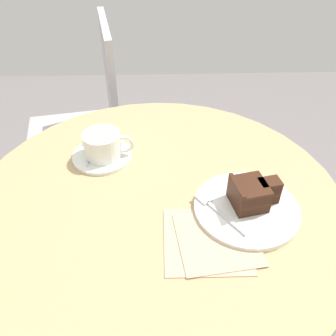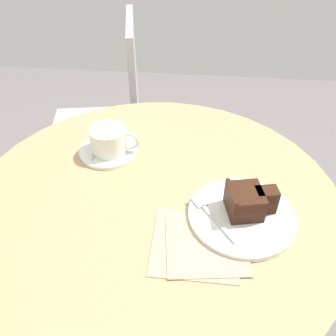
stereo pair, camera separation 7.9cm
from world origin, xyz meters
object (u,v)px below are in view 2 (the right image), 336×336
at_px(saucer, 108,151).
at_px(cake_plate, 242,215).
at_px(fork, 208,212).
at_px(cafe_chair, 114,113).
at_px(teaspoon, 94,144).
at_px(cake_slice, 248,201).
at_px(coffee_cup, 109,139).
at_px(napkin, 200,243).

relative_size(saucer, cake_plate, 0.67).
height_order(fork, cafe_chair, cafe_chair).
relative_size(teaspoon, cafe_chair, 0.11).
bearing_deg(cake_slice, fork, -169.18).
bearing_deg(teaspoon, cake_plate, -130.63).
distance_m(coffee_cup, fork, 0.32).
distance_m(saucer, cake_slice, 0.38).
distance_m(coffee_cup, napkin, 0.36).
bearing_deg(cake_slice, cafe_chair, 122.18).
bearing_deg(fork, napkin, 133.21).
height_order(saucer, napkin, saucer).
bearing_deg(cafe_chair, teaspoon, -1.31).
bearing_deg(cake_plate, coffee_cup, 149.13).
bearing_deg(teaspoon, cake_slice, -129.02).
xyz_separation_m(saucer, cake_plate, (0.32, -0.19, 0.00)).
distance_m(teaspoon, cake_slice, 0.42).
bearing_deg(napkin, teaspoon, 134.73).
bearing_deg(coffee_cup, cake_plate, -30.87).
height_order(coffee_cup, cake_slice, same).
distance_m(cake_slice, fork, 0.08).
xyz_separation_m(coffee_cup, cake_slice, (0.32, -0.18, -0.00)).
bearing_deg(cake_plate, napkin, -137.14).
xyz_separation_m(cake_plate, cafe_chair, (-0.45, 0.73, -0.22)).
xyz_separation_m(fork, napkin, (-0.01, -0.07, -0.01)).
relative_size(coffee_cup, napkin, 0.65).
xyz_separation_m(cake_slice, cafe_chair, (-0.46, 0.72, -0.26)).
relative_size(coffee_cup, fork, 0.97).
bearing_deg(coffee_cup, teaspoon, 159.69).
xyz_separation_m(coffee_cup, cafe_chair, (-0.13, 0.54, -0.26)).
bearing_deg(cafe_chair, napkin, 13.86).
xyz_separation_m(cake_plate, cake_slice, (0.01, 0.01, 0.03)).
bearing_deg(cake_plate, cafe_chair, 121.41).
distance_m(napkin, cafe_chair, 0.92).
distance_m(coffee_cup, cake_plate, 0.37).
distance_m(cake_plate, cafe_chair, 0.89).
distance_m(cake_plate, napkin, 0.11).
relative_size(coffee_cup, cafe_chair, 0.14).
distance_m(saucer, fork, 0.32).
xyz_separation_m(saucer, cafe_chair, (-0.12, 0.54, -0.22)).
distance_m(fork, napkin, 0.07).
xyz_separation_m(teaspoon, cake_plate, (0.36, -0.21, -0.01)).
xyz_separation_m(cake_slice, fork, (-0.08, -0.01, -0.03)).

